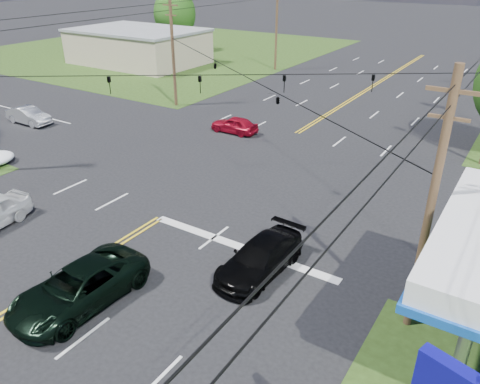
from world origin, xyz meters
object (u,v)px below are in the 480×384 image
Objects in this scene: pole_left_far at (276,26)px; pole_se at (431,207)px; pole_nw at (173,51)px; tree_far_l at (175,14)px; suv_black at (260,258)px; retail_nw at (138,47)px; pickup_dkgreen at (79,287)px; sedan_silver at (29,116)px.

pole_se is at bearing -54.90° from pole_left_far.
pole_left_far reaches higher than pole_nw.
suv_black is (38.77, -41.17, -4.48)m from tree_far_l.
pole_se and pole_nw have the same top height.
pole_left_far is (0.00, 19.00, 0.25)m from pole_nw.
tree_far_l is at bearing 129.56° from pole_nw.
pole_left_far reaches higher than retail_nw.
suv_black is at bearing -42.59° from pole_nw.
pole_se reaches higher than retail_nw.
pole_left_far is (-26.00, 37.00, 0.25)m from pole_se.
pickup_dkgreen is at bearing -57.81° from pole_nw.
pole_nw reaches higher than pickup_dkgreen.
suv_black is at bearing -46.72° from tree_far_l.
pole_left_far reaches higher than pole_se.
tree_far_l reaches higher than sedan_silver.
retail_nw reaches higher than sedan_silver.
retail_nw reaches higher than suv_black.
pole_nw is 1.09× the size of tree_far_l.
suv_black is at bearing -61.99° from pole_left_far.
pickup_dkgreen is (31.94, -36.74, -1.22)m from retail_nw.
pickup_dkgreen is at bearing -48.99° from retail_nw.
tree_far_l is at bearing 101.31° from retail_nw.
pole_nw is 1.92× the size of suv_black.
pickup_dkgreen is at bearing -70.73° from pole_left_far.
pickup_dkgreen reaches higher than suv_black.
tree_far_l is 56.73m from suv_black.
pole_left_far is at bearing 90.00° from pole_nw.
sedan_silver is (12.34, -33.77, -4.50)m from tree_far_l.
pole_nw reaches higher than sedan_silver.
retail_nw is 10.69m from tree_far_l.
retail_nw is 53.09m from pole_se.
retail_nw is 1.68× the size of pole_nw.
suv_black is (4.83, 5.57, -0.06)m from pickup_dkgreen.
pole_se is 1.69× the size of pickup_dkgreen.
pole_left_far is 30.83m from sedan_silver.
pole_nw is at bearing -50.44° from tree_far_l.
tree_far_l is at bearing 137.66° from pole_se.
pole_nw is at bearing 140.76° from suv_black.
suv_black is 27.45m from sedan_silver.
sedan_silver is at bearing 167.51° from pole_se.
tree_far_l reaches higher than pickup_dkgreen.
suv_black is (19.77, -37.17, -4.45)m from pole_left_far.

